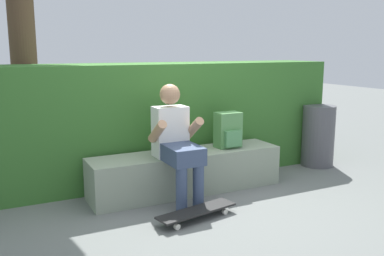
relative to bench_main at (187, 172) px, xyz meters
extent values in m
plane|color=slate|center=(0.00, -0.32, -0.22)|extent=(24.00, 24.00, 0.00)
cube|color=gray|center=(0.00, 0.00, 0.00)|extent=(2.14, 0.49, 0.44)
cube|color=white|center=(-0.23, -0.07, 0.48)|extent=(0.34, 0.22, 0.52)
sphere|color=tan|center=(-0.23, -0.07, 0.87)|extent=(0.21, 0.21, 0.21)
cube|color=#384766|center=(-0.23, -0.38, 0.31)|extent=(0.32, 0.40, 0.17)
cylinder|color=#384766|center=(-0.32, -0.53, 0.00)|extent=(0.11, 0.11, 0.44)
cylinder|color=#384766|center=(-0.14, -0.53, 0.00)|extent=(0.11, 0.11, 0.44)
cylinder|color=tan|center=(-0.43, -0.21, 0.52)|extent=(0.09, 0.33, 0.27)
cylinder|color=tan|center=(-0.03, -0.21, 0.52)|extent=(0.09, 0.33, 0.27)
cube|color=black|center=(-0.26, -0.74, -0.14)|extent=(0.82, 0.36, 0.02)
cylinder|color=silver|center=(0.00, -0.61, -0.19)|extent=(0.06, 0.04, 0.05)
cylinder|color=silver|center=(0.03, -0.76, -0.19)|extent=(0.06, 0.04, 0.05)
cylinder|color=silver|center=(-0.55, -0.73, -0.19)|extent=(0.06, 0.04, 0.05)
cylinder|color=silver|center=(-0.52, -0.87, -0.19)|extent=(0.06, 0.04, 0.05)
cube|color=#51894C|center=(0.52, 0.00, 0.42)|extent=(0.28, 0.18, 0.40)
cube|color=#4D8C55|center=(0.52, -0.11, 0.34)|extent=(0.20, 0.05, 0.18)
cube|color=#336728|center=(-0.30, 0.69, 0.47)|extent=(5.00, 0.77, 1.37)
cylinder|color=#473323|center=(-1.47, 1.28, 1.39)|extent=(0.29, 0.29, 3.22)
cylinder|color=#4C4C51|center=(2.02, 0.16, 0.18)|extent=(0.42, 0.42, 0.81)
camera|label=1|loc=(-1.94, -3.99, 1.32)|focal=39.45mm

